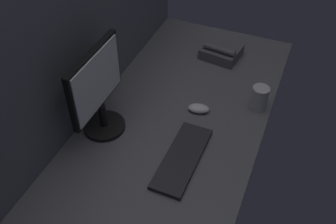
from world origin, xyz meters
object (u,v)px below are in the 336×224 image
Objects in this scene: monitor at (97,90)px; desk_phone at (221,52)px; mug_steel at (260,98)px; mouse at (199,108)px; keyboard at (182,158)px.

monitor is 78.88cm from desk_phone.
mug_steel is (38.14, -58.93, -15.11)cm from monitor.
desk_phone reaches higher than mouse.
keyboard is 1.75× the size of desk_phone.
mug_steel is 0.53× the size of desk_phone.
mug_steel is at bearing -25.47° from keyboard.
desk_phone is (70.06, -31.72, -17.51)cm from monitor.
mug_steel is at bearing -139.56° from desk_phone.
keyboard is 74.58cm from desk_phone.
keyboard is at bearing -175.10° from desk_phone.
mug_steel is (42.35, -20.84, 4.58)cm from keyboard.
mug_steel reaches higher than keyboard.
keyboard is at bearing 174.44° from mouse.
mug_steel reaches higher than mouse.
keyboard is 47.43cm from mug_steel.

